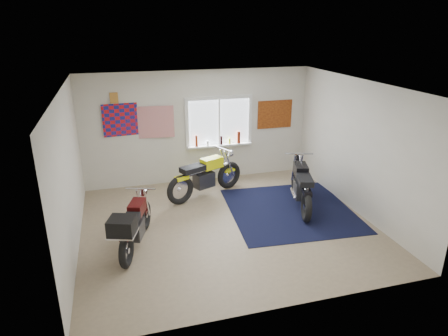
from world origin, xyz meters
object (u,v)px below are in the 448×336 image
object	(u,v)px
black_chrome_bike	(301,186)
maroon_tourer	(133,226)
navy_rug	(290,210)
yellow_triumph	(205,177)

from	to	relation	value
black_chrome_bike	maroon_tourer	size ratio (longest dim) A/B	1.11
navy_rug	black_chrome_bike	bearing A→B (deg)	25.94
yellow_triumph	maroon_tourer	size ratio (longest dim) A/B	1.07
navy_rug	black_chrome_bike	distance (m)	0.55
yellow_triumph	black_chrome_bike	size ratio (longest dim) A/B	0.97
navy_rug	maroon_tourer	xyz separation A→B (m)	(-3.26, -0.71, 0.47)
yellow_triumph	black_chrome_bike	distance (m)	2.13
navy_rug	black_chrome_bike	world-z (taller)	black_chrome_bike
yellow_triumph	black_chrome_bike	xyz separation A→B (m)	(1.83, -1.08, 0.00)
navy_rug	black_chrome_bike	xyz separation A→B (m)	(0.29, 0.14, 0.45)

